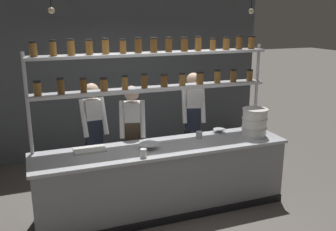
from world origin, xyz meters
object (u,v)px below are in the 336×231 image
object	(u,v)px
chef_center	(133,134)
container_stack	(254,122)
spice_shelf_unit	(155,72)
prep_bowl_near_left	(149,146)
chef_left	(94,132)
prep_bowl_center_front	(219,131)
cutting_board	(90,150)
serving_cup_by_board	(199,135)
chef_right	(193,119)
serving_cup_front	(143,153)

from	to	relation	value
chef_center	container_stack	size ratio (longest dim) A/B	4.10
chef_center	container_stack	distance (m)	1.74
spice_shelf_unit	prep_bowl_near_left	world-z (taller)	spice_shelf_unit
chef_left	prep_bowl_center_front	world-z (taller)	chef_left
container_stack	cutting_board	xyz separation A→B (m)	(-2.28, 0.23, -0.19)
spice_shelf_unit	prep_bowl_near_left	xyz separation A→B (m)	(-0.21, -0.36, -0.90)
spice_shelf_unit	prep_bowl_center_front	size ratio (longest dim) A/B	18.09
serving_cup_by_board	container_stack	bearing A→B (deg)	-12.65
chef_left	chef_right	world-z (taller)	chef_right
chef_left	chef_right	distance (m)	1.55
spice_shelf_unit	prep_bowl_near_left	bearing A→B (deg)	-120.13
chef_center	cutting_board	size ratio (longest dim) A/B	4.10
chef_center	prep_bowl_near_left	size ratio (longest dim) A/B	6.27
prep_bowl_center_front	serving_cup_front	xyz separation A→B (m)	(-1.33, -0.56, 0.03)
prep_bowl_center_front	serving_cup_front	world-z (taller)	serving_cup_front
chef_left	cutting_board	size ratio (longest dim) A/B	4.17
spice_shelf_unit	container_stack	world-z (taller)	spice_shelf_unit
chef_left	chef_center	size ratio (longest dim) A/B	1.02
container_stack	cutting_board	world-z (taller)	container_stack
spice_shelf_unit	container_stack	distance (m)	1.58
chef_center	prep_bowl_near_left	xyz separation A→B (m)	(0.05, -0.61, 0.01)
chef_left	serving_cup_by_board	size ratio (longest dim) A/B	16.84
prep_bowl_center_front	serving_cup_by_board	size ratio (longest dim) A/B	1.82
spice_shelf_unit	prep_bowl_center_front	bearing A→B (deg)	-3.34
prep_bowl_center_front	serving_cup_by_board	world-z (taller)	serving_cup_by_board
container_stack	prep_bowl_center_front	world-z (taller)	container_stack
chef_left	chef_center	bearing A→B (deg)	-30.81
chef_left	chef_center	world-z (taller)	chef_left
serving_cup_by_board	prep_bowl_center_front	bearing A→B (deg)	20.26
chef_right	serving_cup_front	size ratio (longest dim) A/B	15.81
spice_shelf_unit	chef_left	xyz separation A→B (m)	(-0.77, 0.48, -0.89)
chef_left	prep_bowl_near_left	xyz separation A→B (m)	(0.56, -0.84, -0.01)
chef_center	cutting_board	distance (m)	0.79
spice_shelf_unit	prep_bowl_center_front	distance (m)	1.33
chef_left	container_stack	xyz separation A→B (m)	(2.12, -0.86, 0.16)
serving_cup_by_board	spice_shelf_unit	bearing A→B (deg)	160.47
serving_cup_front	serving_cup_by_board	world-z (taller)	serving_cup_front
prep_bowl_center_front	chef_left	bearing A→B (deg)	162.71
prep_bowl_near_left	cutting_board	bearing A→B (deg)	163.99
spice_shelf_unit	cutting_board	world-z (taller)	spice_shelf_unit
spice_shelf_unit	chef_center	size ratio (longest dim) A/B	1.99
chef_right	serving_cup_by_board	xyz separation A→B (m)	(-0.21, -0.67, -0.04)
container_stack	serving_cup_front	distance (m)	1.74
cutting_board	prep_bowl_near_left	size ratio (longest dim) A/B	1.53
spice_shelf_unit	container_stack	size ratio (longest dim) A/B	8.18
container_stack	prep_bowl_near_left	distance (m)	1.56
chef_center	serving_cup_by_board	bearing A→B (deg)	-13.45
prep_bowl_center_front	serving_cup_front	bearing A→B (deg)	-157.28
cutting_board	prep_bowl_center_front	size ratio (longest dim) A/B	2.21
chef_right	container_stack	xyz separation A→B (m)	(0.57, -0.85, 0.11)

